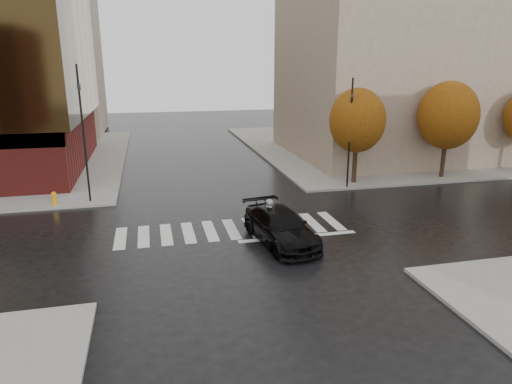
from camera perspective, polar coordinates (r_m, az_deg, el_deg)
ground at (r=23.10m, az=-2.87°, el=-5.08°), size 120.00×120.00×0.00m
sidewalk_ne at (r=49.67m, az=16.99°, el=5.72°), size 30.00×30.00×0.15m
crosswalk at (r=23.56m, az=-3.09°, el=-4.64°), size 12.00×3.00×0.01m
building_ne_tan at (r=43.55m, az=15.94°, el=16.49°), size 16.00×16.00×18.00m
building_nw_far at (r=59.51m, az=-26.22°, el=16.17°), size 14.00×12.00×20.00m
tree_ne_a at (r=32.03m, az=12.54°, el=8.70°), size 3.80×3.80×6.50m
tree_ne_b at (r=35.60m, az=22.89°, el=8.80°), size 4.20×4.20×6.89m
sedan at (r=21.60m, az=3.07°, el=-4.36°), size 2.98×5.70×1.58m
cyclist at (r=22.31m, az=1.88°, el=-4.02°), size 1.82×1.06×1.95m
traffic_light_nw at (r=28.57m, az=-20.88°, el=7.95°), size 0.25×0.23×8.04m
traffic_light_ne at (r=30.64m, az=11.70°, el=8.01°), size 0.16×0.19×7.18m
fire_hydrant at (r=29.31m, az=-23.93°, el=-0.65°), size 0.29×0.29×0.82m
manhole at (r=25.34m, az=0.85°, el=-3.11°), size 0.60×0.60×0.01m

